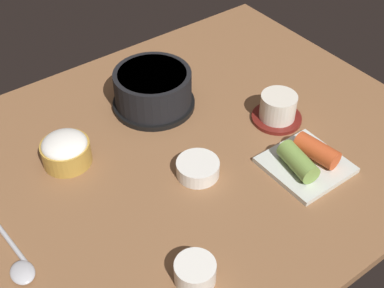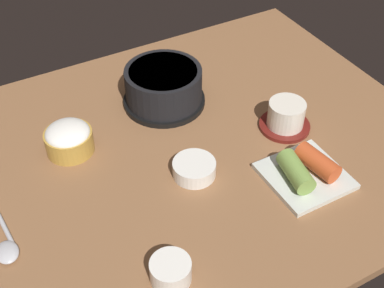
{
  "view_description": "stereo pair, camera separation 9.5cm",
  "coord_description": "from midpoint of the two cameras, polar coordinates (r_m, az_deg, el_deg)",
  "views": [
    {
      "loc": [
        -39.99,
        -58.57,
        69.49
      ],
      "look_at": [
        2.0,
        -2.0,
        5.0
      ],
      "focal_mm": 48.22,
      "sensor_mm": 36.0,
      "label": 1
    },
    {
      "loc": [
        -31.97,
        -63.73,
        69.49
      ],
      "look_at": [
        2.0,
        -2.0,
        5.0
      ],
      "focal_mm": 48.22,
      "sensor_mm": 36.0,
      "label": 2
    }
  ],
  "objects": [
    {
      "name": "stone_pot",
      "position": [
        1.07,
        -0.61,
        6.29
      ],
      "size": [
        17.28,
        17.28,
        8.21
      ],
      "color": "black",
      "rests_on": "dining_table"
    },
    {
      "name": "banchan_cup_center",
      "position": [
        0.93,
        3.23,
        -2.81
      ],
      "size": [
        7.9,
        7.9,
        2.83
      ],
      "color": "white",
      "rests_on": "dining_table"
    },
    {
      "name": "tea_cup_with_saucer",
      "position": [
        1.04,
        12.94,
        2.89
      ],
      "size": [
        10.22,
        10.22,
        5.98
      ],
      "color": "maroon",
      "rests_on": "dining_table"
    },
    {
      "name": "dining_table",
      "position": [
        0.99,
        1.19,
        -1.53
      ],
      "size": [
        100.0,
        76.0,
        2.0
      ],
      "primitive_type": "cube",
      "color": "brown",
      "rests_on": "ground"
    },
    {
      "name": "rice_bowl",
      "position": [
        0.98,
        -10.82,
        0.5
      ],
      "size": [
        9.1,
        9.1,
        5.91
      ],
      "color": "#B78C38",
      "rests_on": "dining_table"
    },
    {
      "name": "side_bowl_near",
      "position": [
        0.79,
        1.18,
        -14.01
      ],
      "size": [
        6.33,
        6.33,
        3.72
      ],
      "color": "white",
      "rests_on": "dining_table"
    },
    {
      "name": "spoon",
      "position": [
        0.87,
        -17.1,
        -10.28
      ],
      "size": [
        3.6,
        18.5,
        1.35
      ],
      "color": "#B7B7BC",
      "rests_on": "dining_table"
    },
    {
      "name": "kimchi_plate",
      "position": [
        0.95,
        15.3,
        -3.05
      ],
      "size": [
        13.81,
        13.81,
        4.67
      ],
      "color": "silver",
      "rests_on": "dining_table"
    }
  ]
}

